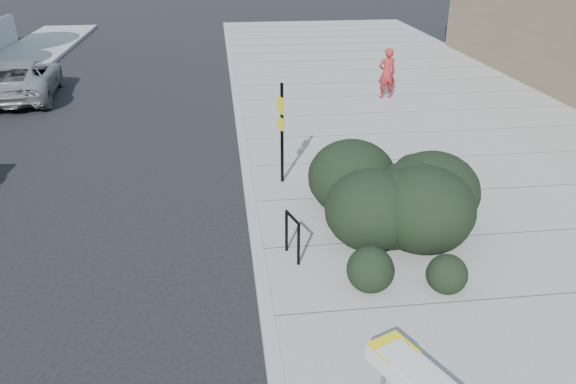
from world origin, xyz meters
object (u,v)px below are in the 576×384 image
(sign_post, at_px, (281,127))
(pedestrian, at_px, (387,73))
(bike_rack, at_px, (292,233))
(suv_silver, at_px, (22,79))

(sign_post, height_order, pedestrian, sign_post)
(sign_post, distance_m, pedestrian, 8.06)
(bike_rack, relative_size, pedestrian, 0.48)
(bike_rack, bearing_deg, pedestrian, 48.69)
(bike_rack, relative_size, suv_silver, 0.17)
(sign_post, xyz_separation_m, suv_silver, (-8.29, 8.79, -0.80))
(bike_rack, bearing_deg, suv_silver, 106.92)
(bike_rack, bearing_deg, sign_post, 70.02)
(bike_rack, height_order, suv_silver, suv_silver)
(bike_rack, distance_m, sign_post, 3.46)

